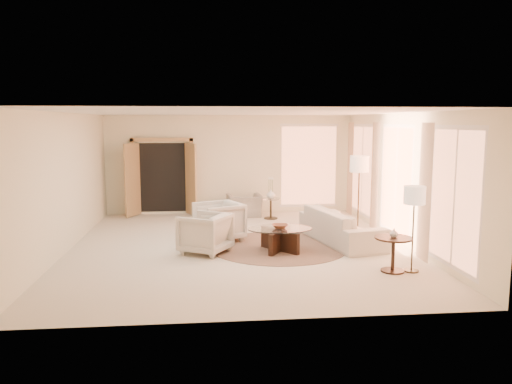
{
  "coord_description": "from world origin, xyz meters",
  "views": [
    {
      "loc": [
        -0.66,
        -10.28,
        2.61
      ],
      "look_at": [
        0.4,
        0.4,
        1.1
      ],
      "focal_mm": 35.0,
      "sensor_mm": 36.0,
      "label": 1
    }
  ],
  "objects": [
    {
      "name": "accent_chair",
      "position": [
        0.37,
        3.4,
        0.41
      ],
      "size": [
        0.98,
        0.68,
        0.81
      ],
      "primitive_type": "imported",
      "rotation": [
        0.0,
        0.0,
        3.22
      ],
      "color": "gray",
      "rests_on": "room"
    },
    {
      "name": "french_doors",
      "position": [
        -1.9,
        3.82,
        1.07
      ],
      "size": [
        1.95,
        0.66,
        2.16
      ],
      "color": "tan",
      "rests_on": "room"
    },
    {
      "name": "coffee_table",
      "position": [
        0.8,
        -0.49,
        0.3
      ],
      "size": [
        1.41,
        1.41,
        0.48
      ],
      "rotation": [
        0.0,
        0.0,
        0.08
      ],
      "color": "black",
      "rests_on": "room"
    },
    {
      "name": "room",
      "position": [
        0.0,
        0.0,
        1.4
      ],
      "size": [
        7.04,
        8.04,
        2.83
      ],
      "color": "beige",
      "rests_on": "ground"
    },
    {
      "name": "armchair_left",
      "position": [
        -0.41,
        0.57,
        0.47
      ],
      "size": [
        1.16,
        1.19,
        0.94
      ],
      "primitive_type": "imported",
      "rotation": [
        0.0,
        0.0,
        -1.16
      ],
      "color": "beige",
      "rests_on": "room"
    },
    {
      "name": "floor_lamp_far",
      "position": [
        2.9,
        -2.09,
        1.29
      ],
      "size": [
        0.37,
        0.37,
        1.52
      ],
      "rotation": [
        0.0,
        0.0,
        -0.04
      ],
      "color": "#2C2519",
      "rests_on": "room"
    },
    {
      "name": "area_rug",
      "position": [
        0.82,
        -0.15,
        0.01
      ],
      "size": [
        3.67,
        3.67,
        0.01
      ],
      "primitive_type": "cylinder",
      "rotation": [
        0.0,
        0.0,
        0.33
      ],
      "color": "#432D23",
      "rests_on": "room"
    },
    {
      "name": "side_vase",
      "position": [
        1.06,
        2.95,
        0.68
      ],
      "size": [
        0.3,
        0.3,
        0.24
      ],
      "primitive_type": "imported",
      "rotation": [
        0.0,
        0.0,
        0.34
      ],
      "color": "white",
      "rests_on": "side_table"
    },
    {
      "name": "bowl",
      "position": [
        0.8,
        -0.49,
        0.52
      ],
      "size": [
        0.36,
        0.36,
        0.08
      ],
      "primitive_type": "imported",
      "rotation": [
        0.0,
        0.0,
        -0.14
      ],
      "color": "brown",
      "rests_on": "coffee_table"
    },
    {
      "name": "window_back_corner",
      "position": [
        2.3,
        3.95,
        1.35
      ],
      "size": [
        1.7,
        0.1,
        2.4
      ],
      "primitive_type": null,
      "color": "#F89363",
      "rests_on": "room"
    },
    {
      "name": "end_table",
      "position": [
        2.57,
        -2.07,
        0.42
      ],
      "size": [
        0.66,
        0.66,
        0.62
      ],
      "rotation": [
        0.0,
        0.0,
        0.38
      ],
      "color": "black",
      "rests_on": "room"
    },
    {
      "name": "side_table",
      "position": [
        1.06,
        2.95,
        0.34
      ],
      "size": [
        0.48,
        0.48,
        0.56
      ],
      "rotation": [
        0.0,
        0.0,
        0.08
      ],
      "color": "#2C2519",
      "rests_on": "room"
    },
    {
      "name": "end_vase",
      "position": [
        2.57,
        -2.07,
        0.69
      ],
      "size": [
        0.17,
        0.17,
        0.16
      ],
      "primitive_type": "imported",
      "rotation": [
        0.0,
        0.0,
        0.15
      ],
      "color": "white",
      "rests_on": "end_table"
    },
    {
      "name": "sofa",
      "position": [
        2.25,
        0.15,
        0.36
      ],
      "size": [
        1.47,
        2.63,
        0.73
      ],
      "primitive_type": "imported",
      "rotation": [
        0.0,
        0.0,
        1.78
      ],
      "color": "beige",
      "rests_on": "room"
    },
    {
      "name": "floor_lamp_near",
      "position": [
        2.9,
        1.06,
        1.55
      ],
      "size": [
        0.44,
        0.44,
        1.83
      ],
      "rotation": [
        0.0,
        0.0,
        0.15
      ],
      "color": "#2C2519",
      "rests_on": "room"
    },
    {
      "name": "armchair_right",
      "position": [
        -0.71,
        -0.47,
        0.44
      ],
      "size": [
        1.13,
        1.15,
        0.89
      ],
      "primitive_type": "imported",
      "rotation": [
        0.0,
        0.0,
        -2.11
      ],
      "color": "beige",
      "rests_on": "room"
    },
    {
      "name": "windows_right",
      "position": [
        3.45,
        0.1,
        1.35
      ],
      "size": [
        0.1,
        6.4,
        2.4
      ],
      "primitive_type": null,
      "color": "#F89363",
      "rests_on": "room"
    },
    {
      "name": "curtains_right",
      "position": [
        3.4,
        1.0,
        1.3
      ],
      "size": [
        0.06,
        5.2,
        2.6
      ],
      "primitive_type": null,
      "color": "tan",
      "rests_on": "room"
    }
  ]
}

